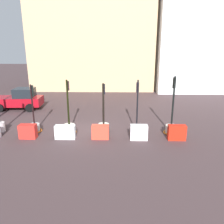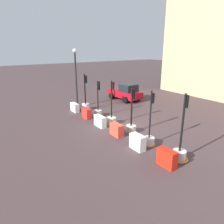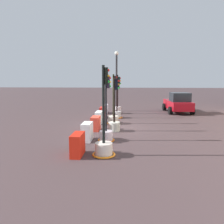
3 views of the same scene
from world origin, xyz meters
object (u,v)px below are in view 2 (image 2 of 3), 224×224
traffic_light_4 (149,137)px  construction_barrier_4 (138,142)px  construction_barrier_1 (87,113)px  construction_barrier_2 (100,121)px  traffic_light_5 (180,151)px  car_red_compact (126,92)px  traffic_light_1 (98,111)px  construction_barrier_5 (167,158)px  street_lamp_post (76,74)px  traffic_light_0 (86,103)px  construction_barrier_3 (117,130)px  construction_barrier_0 (75,107)px  traffic_light_2 (112,118)px  traffic_light_3 (131,124)px

traffic_light_4 → construction_barrier_4: bearing=-87.0°
construction_barrier_1 → construction_barrier_2: size_ratio=0.84×
traffic_light_5 → car_red_compact: traffic_light_5 is taller
traffic_light_1 → construction_barrier_1: 1.07m
construction_barrier_5 → street_lamp_post: 12.57m
traffic_light_0 → street_lamp_post: street_lamp_post is taller
traffic_light_4 → construction_barrier_2: bearing=-168.1°
traffic_light_0 → construction_barrier_3: size_ratio=3.32×
traffic_light_1 → construction_barrier_5: traffic_light_1 is taller
construction_barrier_5 → construction_barrier_1: bearing=179.4°
construction_barrier_2 → construction_barrier_4: bearing=-0.7°
construction_barrier_2 → construction_barrier_4: 4.24m
construction_barrier_1 → construction_barrier_3: size_ratio=0.98×
traffic_light_5 → car_red_compact: 12.81m
construction_barrier_4 → construction_barrier_1: bearing=179.1°
construction_barrier_1 → construction_barrier_0: bearing=-178.7°
construction_barrier_4 → construction_barrier_5: bearing=0.3°
traffic_light_2 → traffic_light_5: size_ratio=0.93×
construction_barrier_1 → construction_barrier_5: bearing=-0.6°
traffic_light_1 → traffic_light_3: (4.34, 0.05, 0.15)m
construction_barrier_1 → construction_barrier_3: construction_barrier_1 is taller
traffic_light_1 → traffic_light_2: traffic_light_2 is taller
construction_barrier_2 → street_lamp_post: bearing=171.2°
traffic_light_1 → construction_barrier_5: bearing=-7.7°
traffic_light_3 → construction_barrier_3: traffic_light_3 is taller
construction_barrier_3 → traffic_light_3: bearing=83.3°
street_lamp_post → traffic_light_3: bearing=1.9°
traffic_light_2 → construction_barrier_1: traffic_light_2 is taller
traffic_light_4 → construction_barrier_1: 6.43m
traffic_light_3 → construction_barrier_2: 2.46m
construction_barrier_1 → traffic_light_1: bearing=89.7°
construction_barrier_2 → construction_barrier_4: size_ratio=1.18×
traffic_light_1 → traffic_light_2: 2.22m
traffic_light_2 → construction_barrier_5: size_ratio=3.26×
construction_barrier_4 → traffic_light_2: bearing=166.1°
traffic_light_0 → construction_barrier_1: size_ratio=3.38×
traffic_light_3 → traffic_light_4: bearing=-7.8°
construction_barrier_3 → construction_barrier_5: (4.37, -0.10, 0.03)m
traffic_light_0 → car_red_compact: (-0.90, 5.33, 0.19)m
traffic_light_3 → construction_barrier_5: size_ratio=3.04×
traffic_light_1 → car_red_compact: size_ratio=0.74×
traffic_light_1 → traffic_light_2: (2.21, -0.13, 0.05)m
traffic_light_0 → construction_barrier_1: 2.44m
construction_barrier_5 → street_lamp_post: street_lamp_post is taller
traffic_light_3 → traffic_light_0: bearing=-179.2°
construction_barrier_3 → construction_barrier_0: bearing=-179.5°
construction_barrier_0 → traffic_light_5: bearing=5.3°
traffic_light_0 → traffic_light_1: 2.22m
traffic_light_5 → construction_barrier_5: bearing=-86.1°
street_lamp_post → traffic_light_2: bearing=0.9°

